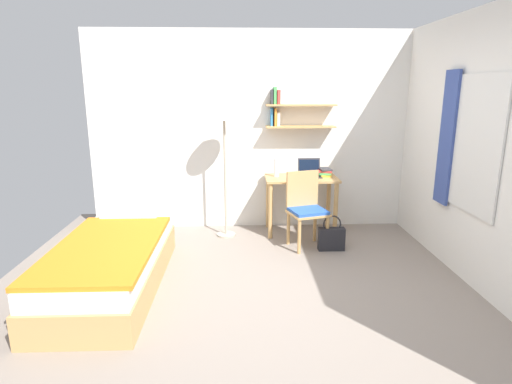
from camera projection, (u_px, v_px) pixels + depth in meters
ground_plane at (265, 293)px, 3.91m from camera, size 5.28×5.28×0.00m
wall_back at (257, 131)px, 5.56m from camera, size 4.40×0.27×2.60m
wall_right at (493, 153)px, 3.70m from camera, size 0.10×4.40×2.60m
bed at (112, 263)px, 3.99m from camera, size 0.89×2.05×0.54m
desk at (301, 189)px, 5.44m from camera, size 0.93×0.54×0.75m
desk_chair at (306, 206)px, 4.99m from camera, size 0.52×0.50×0.90m
standing_lamp at (224, 119)px, 5.08m from camera, size 0.38×0.38×1.71m
laptop at (309, 172)px, 5.45m from camera, size 0.29×0.24×0.23m
water_bottle at (276, 168)px, 5.41m from camera, size 0.07×0.07×0.23m
book_stack at (324, 172)px, 5.46m from camera, size 0.20×0.23×0.10m
handbag at (331, 238)px, 4.92m from camera, size 0.31×0.11×0.43m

